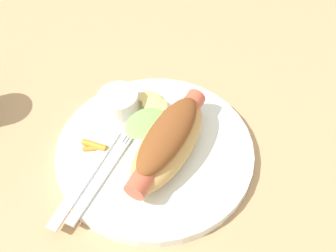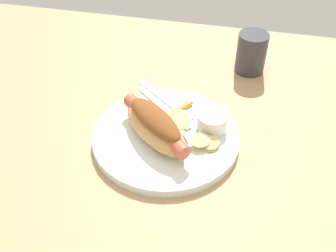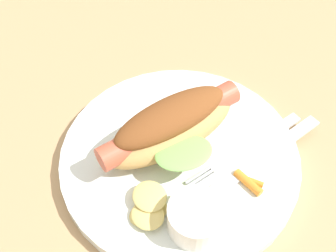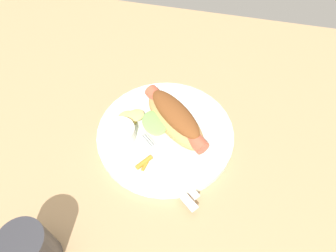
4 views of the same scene
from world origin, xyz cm
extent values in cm
cube|color=tan|center=(0.00, 0.00, -0.90)|extent=(120.00, 90.00, 1.80)
cylinder|color=white|center=(-0.25, -0.76, 0.80)|extent=(26.37, 26.37, 1.60)
ellipsoid|color=tan|center=(-1.55, -2.19, 3.86)|extent=(15.91, 15.25, 4.52)
cylinder|color=#C1563D|center=(-1.55, -2.19, 4.65)|extent=(14.44, 13.46, 2.68)
ellipsoid|color=brown|center=(-1.55, -2.19, 5.86)|extent=(13.11, 12.51, 3.04)
ellipsoid|color=#7FC65B|center=(1.85, -0.27, 4.76)|extent=(6.96, 7.43, 0.67)
cylinder|color=white|center=(7.82, 2.59, 3.14)|extent=(5.58, 5.58, 3.09)
cube|color=silver|center=(-3.46, 7.24, 1.80)|extent=(10.57, 9.18, 0.40)
cube|color=silver|center=(2.38, 1.73, 1.80)|extent=(2.64, 2.29, 0.40)
cube|color=silver|center=(2.67, 2.07, 1.80)|extent=(2.64, 2.29, 0.40)
cube|color=silver|center=(2.96, 2.42, 1.80)|extent=(2.64, 2.29, 0.40)
cube|color=silver|center=(-2.29, 8.61, 1.78)|extent=(13.08, 10.77, 0.36)
ellipsoid|color=#DFC872|center=(7.73, -2.18, 1.85)|extent=(4.83, 4.91, 0.50)
ellipsoid|color=#DFC872|center=(8.30, -2.09, 2.35)|extent=(4.20, 4.45, 1.07)
ellipsoid|color=#DFC872|center=(6.48, -2.38, 2.82)|extent=(4.83, 4.95, 0.96)
cylinder|color=orange|center=(2.06, 6.97, 2.05)|extent=(2.69, 3.32, 0.91)
cylinder|color=orange|center=(1.71, 7.42, 1.91)|extent=(1.04, 2.34, 0.62)
camera|label=1|loc=(-30.20, 5.40, 43.58)|focal=41.73mm
camera|label=2|loc=(11.52, -50.35, 48.79)|focal=41.46mm
camera|label=3|loc=(26.34, 4.44, 40.52)|focal=45.93mm
camera|label=4|loc=(-8.23, 32.34, 48.95)|focal=32.37mm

